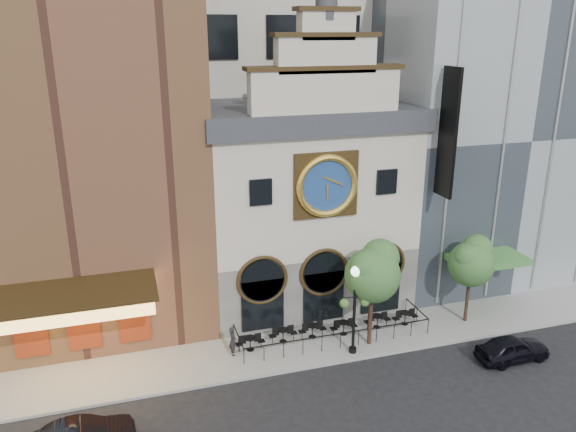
% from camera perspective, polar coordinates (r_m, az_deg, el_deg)
% --- Properties ---
extents(ground, '(120.00, 120.00, 0.00)m').
position_cam_1_polar(ground, '(30.35, 6.19, -14.58)').
color(ground, black).
rests_on(ground, ground).
extents(sidewalk, '(44.00, 5.00, 0.15)m').
position_cam_1_polar(sidewalk, '(32.27, 4.44, -12.17)').
color(sidewalk, gray).
rests_on(sidewalk, ground).
extents(clock_building, '(12.60, 8.78, 18.65)m').
position_cam_1_polar(clock_building, '(34.20, 1.51, 1.83)').
color(clock_building, '#605E5B').
rests_on(clock_building, ground).
extents(theater_building, '(14.00, 15.60, 25.00)m').
position_cam_1_polar(theater_building, '(33.54, -21.64, 10.56)').
color(theater_building, brown).
rests_on(theater_building, ground).
extents(retail_building, '(14.00, 14.40, 20.00)m').
position_cam_1_polar(retail_building, '(41.10, 18.23, 8.71)').
color(retail_building, gray).
rests_on(retail_building, ground).
extents(cafe_railing, '(10.60, 2.60, 0.90)m').
position_cam_1_polar(cafe_railing, '(32.00, 4.47, -11.36)').
color(cafe_railing, black).
rests_on(cafe_railing, sidewalk).
extents(bistro_0, '(1.58, 0.68, 0.90)m').
position_cam_1_polar(bistro_0, '(30.74, -3.86, -12.69)').
color(bistro_0, black).
rests_on(bistro_0, sidewalk).
extents(bistro_1, '(1.58, 0.68, 0.90)m').
position_cam_1_polar(bistro_1, '(31.39, -0.51, -11.91)').
color(bistro_1, black).
rests_on(bistro_1, sidewalk).
extents(bistro_2, '(1.58, 0.68, 0.90)m').
position_cam_1_polar(bistro_2, '(31.83, 2.50, -11.47)').
color(bistro_2, black).
rests_on(bistro_2, sidewalk).
extents(bistro_3, '(1.58, 0.68, 0.90)m').
position_cam_1_polar(bistro_3, '(32.24, 5.68, -11.14)').
color(bistro_3, black).
rests_on(bistro_3, sidewalk).
extents(bistro_4, '(1.58, 0.68, 0.90)m').
position_cam_1_polar(bistro_4, '(33.13, 9.07, -10.41)').
color(bistro_4, black).
rests_on(bistro_4, sidewalk).
extents(bistro_5, '(1.58, 0.68, 0.90)m').
position_cam_1_polar(bistro_5, '(33.76, 11.80, -10.01)').
color(bistro_5, black).
rests_on(bistro_5, sidewalk).
extents(car_right, '(3.95, 1.64, 1.34)m').
position_cam_1_polar(car_right, '(32.26, 21.84, -12.38)').
color(car_right, black).
rests_on(car_right, ground).
extents(pedestrian, '(0.42, 0.61, 1.62)m').
position_cam_1_polar(pedestrian, '(30.27, -5.64, -12.52)').
color(pedestrian, black).
rests_on(pedestrian, sidewalk).
extents(lamppost, '(1.58, 0.64, 4.97)m').
position_cam_1_polar(lamppost, '(29.42, 6.80, -8.49)').
color(lamppost, black).
rests_on(lamppost, sidewalk).
extents(tree_left, '(3.06, 2.95, 5.89)m').
position_cam_1_polar(tree_left, '(29.85, 8.66, -5.50)').
color(tree_left, '#382619').
rests_on(tree_left, sidewalk).
extents(tree_right, '(2.71, 2.61, 5.21)m').
position_cam_1_polar(tree_right, '(33.70, 18.18, -4.30)').
color(tree_right, '#382619').
rests_on(tree_right, sidewalk).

